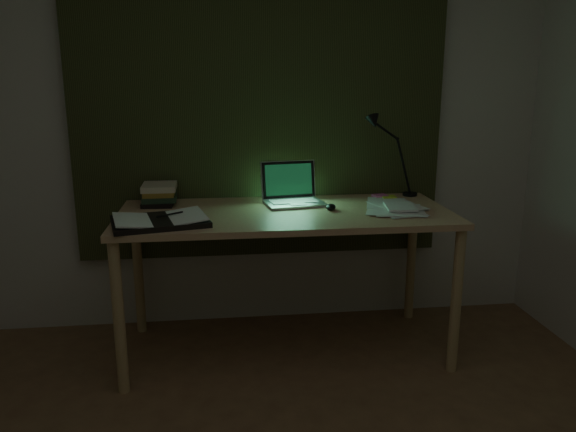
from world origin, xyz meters
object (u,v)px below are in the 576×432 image
loose_papers (390,207)px  laptop (295,185)px  desk (285,282)px  desk_lamp (412,157)px  book_stack (160,194)px  open_textbook (160,220)px

loose_papers → laptop: bearing=160.7°
desk → desk_lamp: desk_lamp is taller
laptop → book_stack: size_ratio=1.62×
open_textbook → book_stack: size_ratio=2.03×
laptop → desk: bearing=-125.1°
laptop → loose_papers: laptop is taller
desk → laptop: (0.07, 0.15, 0.53)m
open_textbook → book_stack: 0.46m
open_textbook → desk_lamp: desk_lamp is taller
laptop → desk_lamp: size_ratio=0.77×
laptop → book_stack: bearing=162.6°
desk → desk_lamp: 1.08m
desk_lamp → desk: bearing=-152.0°
open_textbook → laptop: bearing=12.7°
desk → laptop: bearing=64.1°
book_stack → desk_lamp: desk_lamp is taller
loose_papers → desk_lamp: bearing=55.9°
desk → book_stack: book_stack is taller
desk_lamp → open_textbook: bearing=-154.0°
loose_papers → desk: bearing=177.2°
book_stack → laptop: bearing=-8.3°
book_stack → desk: bearing=-20.6°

